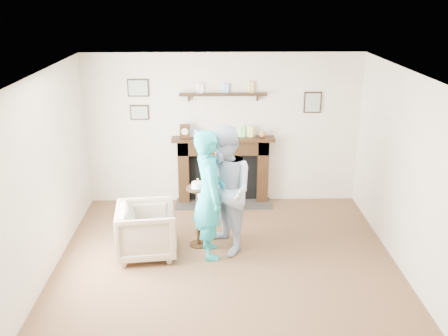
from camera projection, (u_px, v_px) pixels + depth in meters
The scene contains 6 objects.
ground at pixel (227, 278), 6.27m from camera, with size 5.00×5.00×0.00m, color brown.
room_shell at pixel (226, 139), 6.37m from camera, with size 4.54×5.02×2.52m.
armchair at pixel (148, 254), 6.85m from camera, with size 0.77×0.79×0.72m, color #B8AC89.
man at pixel (225, 250), 6.96m from camera, with size 0.86×0.67×1.77m, color silver.
woman at pixel (210, 253), 6.86m from camera, with size 0.64×0.42×1.76m, color #21BBA1.
pedestal_table at pixel (198, 205), 6.88m from camera, with size 0.32×0.32×1.01m.
Camera 1 is at (-0.17, -5.42, 3.43)m, focal length 40.00 mm.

